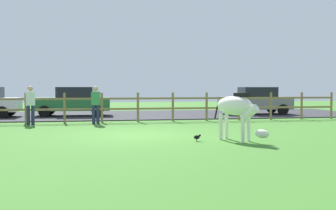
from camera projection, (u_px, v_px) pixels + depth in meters
name	position (u px, v px, depth m)	size (l,w,h in m)	color
ground_plane	(140.00, 135.00, 12.59)	(60.00, 60.00, 0.00)	#3D7528
parking_asphalt	(122.00, 115.00, 21.73)	(28.00, 7.40, 0.05)	#2D2D33
paddock_fence	(120.00, 106.00, 17.41)	(21.37, 0.11, 1.35)	olive
zebra	(237.00, 109.00, 11.22)	(1.26, 1.69, 1.41)	white
crow_on_grass	(197.00, 137.00, 11.15)	(0.22, 0.10, 0.20)	black
parked_car_grey	(255.00, 100.00, 22.08)	(4.11, 2.11, 1.56)	slate
parked_car_green	(73.00, 101.00, 20.76)	(4.06, 2.00, 1.56)	#236B38
visitor_left_of_tree	(96.00, 103.00, 16.41)	(0.38, 0.26, 1.64)	#232847
visitor_right_of_tree	(30.00, 103.00, 16.12)	(0.40, 0.30, 1.64)	#232847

